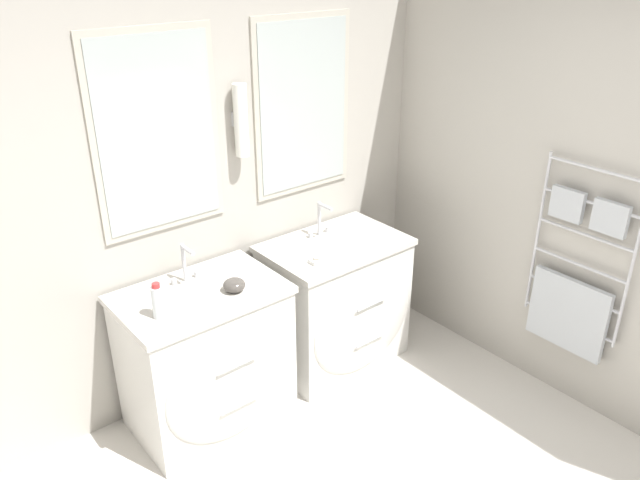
{
  "coord_description": "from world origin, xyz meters",
  "views": [
    {
      "loc": [
        -1.47,
        -0.87,
        2.55
      ],
      "look_at": [
        0.44,
        1.47,
        1.11
      ],
      "focal_mm": 35.0,
      "sensor_mm": 36.0,
      "label": 1
    }
  ],
  "objects_px": {
    "toiletry_bottle": "(158,302)",
    "amenity_bowl": "(234,285)",
    "vanity_right": "(338,303)",
    "vanity_left": "(209,359)"
  },
  "relations": [
    {
      "from": "vanity_left",
      "to": "toiletry_bottle",
      "type": "distance_m",
      "value": 0.58
    },
    {
      "from": "toiletry_bottle",
      "to": "amenity_bowl",
      "type": "distance_m",
      "value": 0.43
    },
    {
      "from": "vanity_left",
      "to": "vanity_right",
      "type": "bearing_deg",
      "value": 0.0
    },
    {
      "from": "toiletry_bottle",
      "to": "vanity_right",
      "type": "bearing_deg",
      "value": 2.75
    },
    {
      "from": "toiletry_bottle",
      "to": "vanity_left",
      "type": "bearing_deg",
      "value": 11.95
    },
    {
      "from": "vanity_right",
      "to": "amenity_bowl",
      "type": "relative_size",
      "value": 7.36
    },
    {
      "from": "vanity_right",
      "to": "vanity_left",
      "type": "bearing_deg",
      "value": 180.0
    },
    {
      "from": "vanity_left",
      "to": "toiletry_bottle",
      "type": "xyz_separation_m",
      "value": [
        -0.28,
        -0.06,
        0.51
      ]
    },
    {
      "from": "vanity_left",
      "to": "vanity_right",
      "type": "xyz_separation_m",
      "value": [
        0.95,
        0.0,
        0.0
      ]
    },
    {
      "from": "vanity_right",
      "to": "amenity_bowl",
      "type": "bearing_deg",
      "value": -174.78
    }
  ]
}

